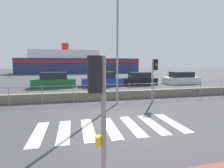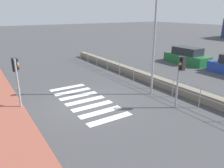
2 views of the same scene
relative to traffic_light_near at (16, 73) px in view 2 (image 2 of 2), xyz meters
The scene contains 9 objects.
ground_plane 4.09m from the traffic_light_near, 66.94° to the left, with size 160.00×160.00×0.00m, color #424244.
sidewalk_brick 2.48m from the traffic_light_near, 29.10° to the right, with size 24.00×1.80×0.12m.
crosswalk 3.96m from the traffic_light_near, 73.70° to the left, with size 5.85×2.40×0.01m.
seawall 9.12m from the traffic_light_near, 80.94° to the left, with size 24.86×0.55×0.56m.
harbor_fence 8.18m from the traffic_light_near, 79.97° to the left, with size 22.42×0.04×1.19m.
traffic_light_near is the anchor object (origin of this frame).
traffic_light_far 8.30m from the traffic_light_near, 56.59° to the left, with size 0.34×0.32×2.79m.
streetlamp 7.76m from the traffic_light_near, 72.46° to the left, with size 0.32×1.01×6.87m.
parked_car_green 16.41m from the traffic_light_near, 98.44° to the left, with size 4.44×1.84×1.59m.
Camera 2 is at (10.20, -5.00, 4.87)m, focal length 35.00 mm.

